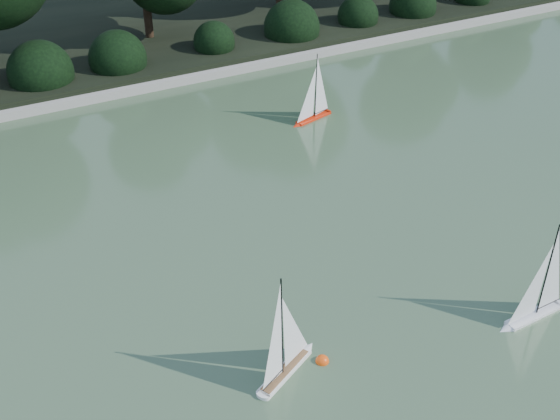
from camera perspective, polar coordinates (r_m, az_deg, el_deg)
name	(u,v)px	position (r m, az deg, el deg)	size (l,w,h in m)	color
ground	(394,349)	(8.80, 9.28, -11.12)	(80.00, 80.00, 0.00)	#31462A
pond_coping	(145,86)	(15.62, -10.93, 9.85)	(40.00, 0.35, 0.18)	gray
far_bank	(92,30)	(19.23, -15.02, 13.93)	(40.00, 8.00, 0.30)	black
shrub_hedge	(129,57)	(16.29, -12.14, 12.05)	(29.10, 1.10, 1.10)	black
sailboat_white_a	(533,304)	(9.50, 19.84, -7.21)	(1.10, 0.21, 1.50)	white
sailboat_white_b	(289,354)	(8.30, 0.73, -11.64)	(1.04, 0.63, 1.51)	white
sailboat_orange	(311,110)	(13.94, 2.52, 8.15)	(1.04, 0.42, 1.42)	red
race_buoy	(322,361)	(8.56, 3.45, -12.17)	(0.16, 0.16, 0.16)	#FF4E0D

